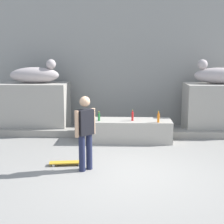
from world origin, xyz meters
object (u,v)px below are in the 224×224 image
object	(u,v)px
statue_reclining_right	(219,75)
bottle_orange	(158,118)
skateboard	(67,163)
bottle_red	(132,116)
statue_reclining_left	(36,74)
bottle_green	(99,117)
skater	(85,130)

from	to	relation	value
statue_reclining_right	bottle_orange	size ratio (longest dim) A/B	5.07
skateboard	bottle_orange	xyz separation A→B (m)	(2.31, 1.88, 0.71)
bottle_orange	bottle_red	bearing A→B (deg)	163.15
statue_reclining_left	bottle_red	size ratio (longest dim) A/B	5.09
bottle_green	bottle_orange	distance (m)	1.71
bottle_red	bottle_orange	size ratio (longest dim) A/B	0.97
statue_reclining_left	statue_reclining_right	size ratio (longest dim) A/B	0.97
statue_reclining_left	bottle_red	bearing A→B (deg)	-24.38
statue_reclining_right	bottle_orange	distance (m)	2.75
statue_reclining_right	skateboard	distance (m)	5.79
statue_reclining_left	bottle_red	distance (m)	3.57
bottle_red	bottle_orange	xyz separation A→B (m)	(0.73, -0.22, 0.01)
bottle_green	skateboard	bearing A→B (deg)	-106.30
bottle_green	bottle_orange	bearing A→B (deg)	-5.69
statue_reclining_left	skateboard	xyz separation A→B (m)	(1.58, -3.36, -1.82)
bottle_orange	skateboard	bearing A→B (deg)	-140.75
bottle_red	bottle_green	bearing A→B (deg)	-177.01
bottle_green	statue_reclining_left	bearing A→B (deg)	149.03
skater	bottle_orange	distance (m)	2.84
statue_reclining_right	bottle_green	bearing A→B (deg)	29.23
bottle_red	skater	bearing A→B (deg)	-114.40
statue_reclining_right	skater	distance (m)	5.41
skater	bottle_orange	size ratio (longest dim) A/B	5.07
statue_reclining_left	skater	xyz separation A→B (m)	(2.06, -3.66, -0.97)
bottle_orange	statue_reclining_right	bearing A→B (deg)	36.01
statue_reclining_right	skater	xyz separation A→B (m)	(-3.86, -3.66, -0.97)
skater	bottle_green	size ratio (longest dim) A/B	6.13
statue_reclining_right	bottle_red	xyz separation A→B (m)	(-2.77, -1.26, -1.12)
skateboard	bottle_green	world-z (taller)	bottle_green
bottle_red	bottle_orange	bearing A→B (deg)	-16.85
statue_reclining_left	bottle_orange	bearing A→B (deg)	-23.49
skateboard	bottle_orange	distance (m)	3.06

